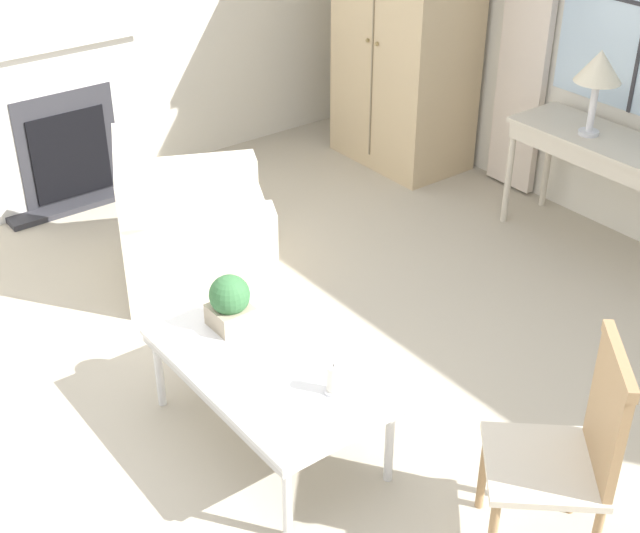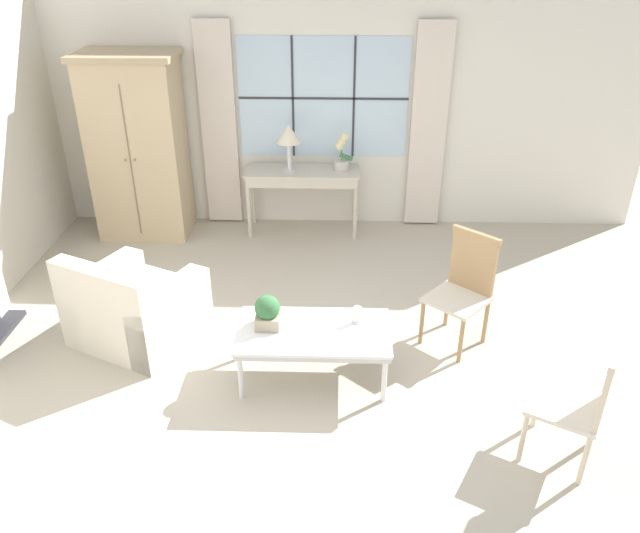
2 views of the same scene
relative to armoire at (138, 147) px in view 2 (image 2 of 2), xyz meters
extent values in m
plane|color=#B2A893|center=(2.01, -2.64, -1.01)|extent=(14.00, 14.00, 0.00)
cube|color=silver|center=(2.01, 0.39, 0.39)|extent=(7.20, 0.06, 2.80)
cube|color=silver|center=(2.01, 0.36, 0.46)|extent=(1.86, 0.01, 1.30)
cube|color=#2D2D33|center=(1.67, 0.35, 0.46)|extent=(0.02, 0.02, 1.30)
cube|color=#2D2D33|center=(2.34, 0.35, 0.46)|extent=(0.02, 0.02, 1.30)
cube|color=#2D2D33|center=(2.01, 0.35, 0.46)|extent=(1.86, 0.02, 0.02)
cube|color=beige|center=(0.84, 0.31, 0.15)|extent=(0.39, 0.06, 2.27)
cube|color=beige|center=(3.17, 0.31, 0.15)|extent=(0.39, 0.06, 2.27)
cube|color=tan|center=(0.00, 0.00, -0.04)|extent=(0.96, 0.62, 1.94)
cube|color=tan|center=(0.00, 0.00, 0.97)|extent=(1.04, 0.68, 0.06)
cube|color=#74644C|center=(0.00, -0.31, -0.07)|extent=(0.01, 0.01, 1.63)
sphere|color=#997F4C|center=(-0.05, -0.32, -0.04)|extent=(0.03, 0.03, 0.03)
sphere|color=#997F4C|center=(0.05, -0.32, -0.04)|extent=(0.03, 0.03, 0.03)
cube|color=beige|center=(1.78, 0.07, -0.28)|extent=(1.27, 0.47, 0.03)
cube|color=beige|center=(1.78, 0.07, -0.35)|extent=(1.22, 0.45, 0.10)
cylinder|color=beige|center=(1.19, -0.13, -0.65)|extent=(0.04, 0.04, 0.71)
cylinder|color=beige|center=(2.38, -0.13, -0.65)|extent=(0.04, 0.04, 0.71)
cylinder|color=beige|center=(1.19, 0.26, -0.65)|extent=(0.04, 0.04, 0.71)
cylinder|color=beige|center=(2.38, 0.26, -0.65)|extent=(0.04, 0.04, 0.71)
cylinder|color=silver|center=(1.64, 0.01, -0.25)|extent=(0.13, 0.13, 0.02)
cylinder|color=silver|center=(1.64, 0.01, -0.09)|extent=(0.04, 0.04, 0.31)
cone|color=beige|center=(1.64, 0.01, 0.16)|extent=(0.28, 0.28, 0.19)
cylinder|color=#BCB7AD|center=(2.22, 0.09, -0.21)|extent=(0.16, 0.16, 0.11)
cylinder|color=#336638|center=(2.22, 0.09, -0.01)|extent=(0.01, 0.01, 0.29)
cube|color=#336638|center=(2.27, 0.09, -0.12)|extent=(0.15, 0.02, 0.09)
sphere|color=beige|center=(2.19, 0.10, 0.00)|extent=(0.09, 0.09, 0.09)
sphere|color=beige|center=(2.22, 0.10, 0.05)|extent=(0.09, 0.09, 0.09)
sphere|color=beige|center=(2.25, 0.10, 0.11)|extent=(0.09, 0.09, 0.09)
cube|color=beige|center=(0.50, -2.09, -0.79)|extent=(1.20, 1.16, 0.43)
cube|color=beige|center=(0.35, -2.40, -0.38)|extent=(0.90, 0.54, 0.39)
cube|color=beige|center=(0.17, -1.94, -0.72)|extent=(0.54, 0.85, 0.57)
cube|color=beige|center=(0.83, -2.25, -0.72)|extent=(0.54, 0.85, 0.57)
cube|color=beige|center=(3.17, -2.12, -0.58)|extent=(0.62, 0.62, 0.03)
cube|color=#9E7A51|center=(3.30, -1.97, -0.32)|extent=(0.33, 0.30, 0.48)
cube|color=#9E7A51|center=(3.30, -1.97, -0.06)|extent=(0.35, 0.32, 0.05)
cylinder|color=#9E7A51|center=(3.18, -2.39, -0.80)|extent=(0.04, 0.04, 0.41)
cylinder|color=#9E7A51|center=(2.90, -2.14, -0.80)|extent=(0.04, 0.04, 0.41)
cylinder|color=#9E7A51|center=(3.44, -2.10, -0.80)|extent=(0.04, 0.04, 0.41)
cylinder|color=#9E7A51|center=(3.15, -1.85, -0.80)|extent=(0.04, 0.04, 0.41)
cube|color=beige|center=(3.66, -3.38, -0.59)|extent=(0.60, 0.60, 0.03)
cube|color=beige|center=(3.84, -3.47, -0.34)|extent=(0.23, 0.37, 0.46)
cube|color=beige|center=(3.84, -3.47, -0.09)|extent=(0.24, 0.40, 0.05)
cylinder|color=beige|center=(3.41, -3.45, -0.80)|extent=(0.04, 0.04, 0.41)
cylinder|color=beige|center=(3.59, -3.12, -0.80)|extent=(0.04, 0.04, 0.41)
cylinder|color=beige|center=(3.74, -3.63, -0.80)|extent=(0.04, 0.04, 0.41)
cylinder|color=beige|center=(3.92, -3.30, -0.80)|extent=(0.04, 0.04, 0.41)
cube|color=silver|center=(2.01, -2.61, -0.58)|extent=(1.16, 0.64, 0.03)
cube|color=beige|center=(2.01, -2.61, -0.61)|extent=(1.14, 0.63, 0.04)
cylinder|color=silver|center=(1.48, -2.88, -0.80)|extent=(0.04, 0.04, 0.41)
cylinder|color=silver|center=(2.54, -2.88, -0.80)|extent=(0.04, 0.04, 0.41)
cylinder|color=silver|center=(1.48, -2.34, -0.80)|extent=(0.04, 0.04, 0.41)
cylinder|color=silver|center=(2.54, -2.34, -0.80)|extent=(0.04, 0.04, 0.41)
cube|color=tan|center=(1.66, -2.57, -0.51)|extent=(0.18, 0.18, 0.11)
sphere|color=#336638|center=(1.66, -2.57, -0.40)|extent=(0.19, 0.19, 0.19)
cylinder|color=silver|center=(2.34, -2.49, -0.56)|extent=(0.09, 0.09, 0.01)
cylinder|color=silver|center=(2.34, -2.49, -0.49)|extent=(0.06, 0.06, 0.12)
cylinder|color=black|center=(2.34, -2.49, -0.43)|extent=(0.00, 0.00, 0.01)
camera|label=1|loc=(4.65, -4.33, 1.84)|focal=50.00mm
camera|label=2|loc=(2.18, -6.51, 2.11)|focal=35.00mm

